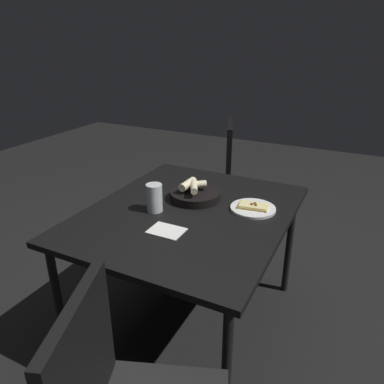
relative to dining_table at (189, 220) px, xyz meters
name	(u,v)px	position (x,y,z in m)	size (l,w,h in m)	color
ground	(189,320)	(0.00, 0.00, -0.66)	(8.00, 8.00, 0.00)	black
dining_table	(189,220)	(0.00, 0.00, 0.00)	(0.98, 1.18, 0.71)	black
pizza_plate	(253,208)	(-0.29, -0.16, 0.07)	(0.23, 0.23, 0.04)	white
bread_basket	(194,194)	(0.04, -0.15, 0.09)	(0.28, 0.28, 0.11)	black
beer_glass	(154,199)	(0.15, 0.08, 0.12)	(0.08, 0.08, 0.14)	silver
napkin	(167,231)	(-0.01, 0.23, 0.06)	(0.16, 0.12, 0.00)	white
chair_near	(213,177)	(0.26, -0.92, -0.12)	(0.57, 0.57, 0.96)	#2B2B2B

